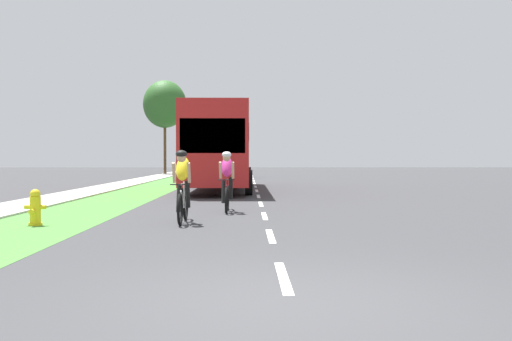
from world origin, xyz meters
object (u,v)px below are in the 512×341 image
(fire_hydrant_yellow, at_px, (35,208))
(cyclist_trailing, at_px, (227,181))
(cyclist_lead, at_px, (183,186))
(street_tree_far, at_px, (165,104))
(suv_blue, at_px, (234,164))
(bus_red, at_px, (220,145))

(fire_hydrant_yellow, height_order, cyclist_trailing, cyclist_trailing)
(cyclist_lead, relative_size, street_tree_far, 0.21)
(cyclist_lead, height_order, cyclist_trailing, same)
(suv_blue, xyz_separation_m, street_tree_far, (-6.28, 8.80, 5.20))
(fire_hydrant_yellow, bearing_deg, suv_blue, 83.17)
(suv_blue, bearing_deg, cyclist_lead, -90.91)
(bus_red, bearing_deg, cyclist_trailing, -86.36)
(fire_hydrant_yellow, distance_m, bus_red, 13.77)
(fire_hydrant_yellow, relative_size, cyclist_lead, 0.44)
(cyclist_trailing, distance_m, bus_red, 10.44)
(street_tree_far, bearing_deg, suv_blue, -54.47)
(cyclist_trailing, xyz_separation_m, bus_red, (-0.66, 10.35, 1.17))
(fire_hydrant_yellow, height_order, street_tree_far, street_tree_far)
(fire_hydrant_yellow, height_order, suv_blue, suv_blue)
(bus_red, height_order, street_tree_far, street_tree_far)
(cyclist_trailing, height_order, street_tree_far, street_tree_far)
(street_tree_far, bearing_deg, fire_hydrant_yellow, -85.75)
(cyclist_lead, bearing_deg, street_tree_far, 98.87)
(cyclist_trailing, bearing_deg, fire_hydrant_yellow, -142.97)
(cyclist_trailing, xyz_separation_m, suv_blue, (-0.42, 26.07, 0.14))
(fire_hydrant_yellow, xyz_separation_m, street_tree_far, (-2.81, 37.81, 5.78))
(cyclist_lead, relative_size, bus_red, 0.15)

